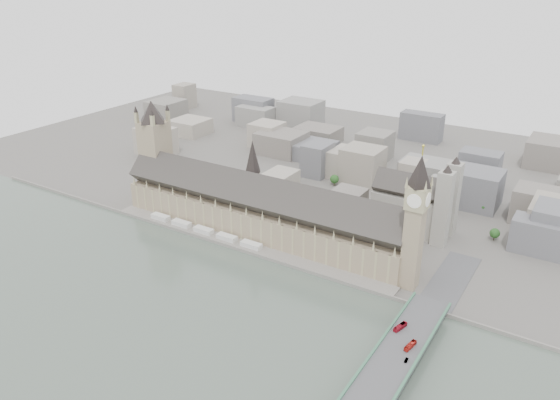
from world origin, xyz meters
The scene contains 16 objects.
ground centered at (0.00, 0.00, 0.00)m, with size 900.00×900.00×0.00m, color #595651.
river_thames centered at (0.00, -165.00, 0.00)m, with size 600.00×600.00×0.00m, color #485549.
embankment_wall centered at (0.00, -15.00, 1.50)m, with size 600.00×1.50×3.00m, color slate.
river_terrace centered at (0.00, -7.50, 1.00)m, with size 270.00×15.00×2.00m, color slate.
terrace_tents centered at (-40.00, -7.00, 4.00)m, with size 118.00×7.00×4.00m.
palace_of_westminster centered at (0.00, 19.70, 22.71)m, with size 265.00×40.73×55.44m.
elizabeth_tower centered at (138.00, 8.00, 58.09)m, with size 17.00×17.00×107.50m.
victoria_tower centered at (-122.00, 26.00, 55.20)m, with size 30.00×30.00×100.00m.
central_tower centered at (-10.00, 26.00, 57.92)m, with size 13.00×13.00×48.00m.
westminster_bridge centered at (162.00, -87.50, 5.12)m, with size 25.00×325.00×10.25m, color #474749.
westminster_abbey centered at (110.92, 95.00, 25.08)m, with size 68.00×36.00×64.00m.
city_skyline_inland centered at (0.00, 245.00, 19.00)m, with size 720.00×360.00×38.00m, color gray, non-canonical shape.
park_trees centered at (-10.00, 60.00, 7.50)m, with size 110.00×30.00×15.00m, color #173F16, non-canonical shape.
red_bus_north centered at (155.40, -56.83, 11.81)m, with size 2.63×11.22×3.13m, color #AA1324.
red_bus_south centered at (166.68, -70.69, 11.77)m, with size 2.55×10.90×3.04m, color red.
car_silver centered at (168.83, -83.04, 10.93)m, with size 1.44×4.13×1.36m, color gray.
Camera 1 is at (238.05, -327.70, 216.25)m, focal length 35.00 mm.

